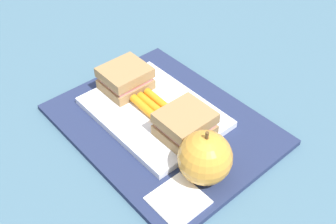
{
  "coord_description": "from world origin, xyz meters",
  "views": [
    {
      "loc": [
        0.38,
        -0.32,
        0.48
      ],
      "look_at": [
        0.01,
        0.0,
        0.04
      ],
      "focal_mm": 43.15,
      "sensor_mm": 36.0,
      "label": 1
    }
  ],
  "objects_px": {
    "food_tray": "(154,112)",
    "apple": "(205,158)",
    "sandwich_half_left": "(125,78)",
    "sandwich_half_right": "(185,124)",
    "carrot_sticks_bundle": "(153,106)",
    "paper_napkin": "(178,200)"
  },
  "relations": [
    {
      "from": "apple",
      "to": "food_tray",
      "type": "bearing_deg",
      "value": 168.79
    },
    {
      "from": "sandwich_half_right",
      "to": "apple",
      "type": "bearing_deg",
      "value": -22.25
    },
    {
      "from": "sandwich_half_right",
      "to": "paper_napkin",
      "type": "height_order",
      "value": "sandwich_half_right"
    },
    {
      "from": "sandwich_half_right",
      "to": "carrot_sticks_bundle",
      "type": "bearing_deg",
      "value": 179.76
    },
    {
      "from": "sandwich_half_left",
      "to": "apple",
      "type": "distance_m",
      "value": 0.23
    },
    {
      "from": "sandwich_half_right",
      "to": "carrot_sticks_bundle",
      "type": "distance_m",
      "value": 0.08
    },
    {
      "from": "sandwich_half_right",
      "to": "apple",
      "type": "xyz_separation_m",
      "value": [
        0.07,
        -0.03,
        0.01
      ]
    },
    {
      "from": "sandwich_half_left",
      "to": "paper_napkin",
      "type": "relative_size",
      "value": 1.14
    },
    {
      "from": "food_tray",
      "to": "apple",
      "type": "relative_size",
      "value": 2.53
    },
    {
      "from": "sandwich_half_left",
      "to": "paper_napkin",
      "type": "xyz_separation_m",
      "value": [
        0.24,
        -0.09,
        -0.03
      ]
    },
    {
      "from": "food_tray",
      "to": "sandwich_half_right",
      "type": "height_order",
      "value": "sandwich_half_right"
    },
    {
      "from": "sandwich_half_right",
      "to": "sandwich_half_left",
      "type": "bearing_deg",
      "value": 180.0
    },
    {
      "from": "sandwich_half_left",
      "to": "carrot_sticks_bundle",
      "type": "bearing_deg",
      "value": 0.24
    },
    {
      "from": "carrot_sticks_bundle",
      "to": "apple",
      "type": "bearing_deg",
      "value": -11.29
    },
    {
      "from": "food_tray",
      "to": "sandwich_half_left",
      "type": "height_order",
      "value": "sandwich_half_left"
    },
    {
      "from": "sandwich_half_left",
      "to": "paper_napkin",
      "type": "bearing_deg",
      "value": -20.41
    },
    {
      "from": "food_tray",
      "to": "carrot_sticks_bundle",
      "type": "xyz_separation_m",
      "value": [
        -0.0,
        0.0,
        0.01
      ]
    },
    {
      "from": "food_tray",
      "to": "carrot_sticks_bundle",
      "type": "bearing_deg",
      "value": 145.07
    },
    {
      "from": "sandwich_half_left",
      "to": "sandwich_half_right",
      "type": "relative_size",
      "value": 1.0
    },
    {
      "from": "paper_napkin",
      "to": "sandwich_half_right",
      "type": "bearing_deg",
      "value": 132.8
    },
    {
      "from": "sandwich_half_right",
      "to": "carrot_sticks_bundle",
      "type": "xyz_separation_m",
      "value": [
        -0.08,
        0.0,
        -0.01
      ]
    },
    {
      "from": "sandwich_half_left",
      "to": "sandwich_half_right",
      "type": "distance_m",
      "value": 0.16
    }
  ]
}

